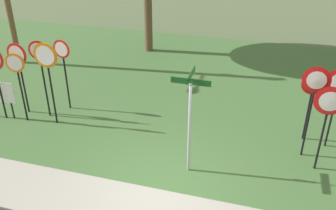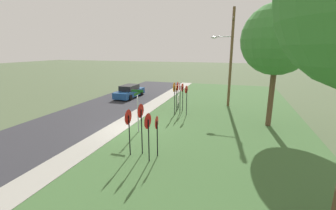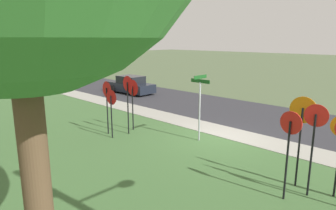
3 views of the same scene
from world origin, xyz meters
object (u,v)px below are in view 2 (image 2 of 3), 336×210
(yield_sign_far_left, at_px, (141,117))
(street_name_post, at_px, (138,107))
(stop_sign_near_right, at_px, (174,91))
(yield_sign_near_right, at_px, (148,126))
(stop_sign_far_center, at_px, (186,94))
(stop_sign_far_right, at_px, (178,89))
(yield_sign_near_left, at_px, (157,127))
(notice_board, at_px, (178,100))
(utility_pole, at_px, (230,55))
(yield_sign_far_right, at_px, (128,121))
(stop_sign_near_left, at_px, (180,92))
(parked_hatchback_near, at_px, (129,92))
(stop_sign_far_left, at_px, (182,91))
(stop_sign_center_tall, at_px, (176,93))
(oak_tree_left, at_px, (277,40))

(yield_sign_far_left, xyz_separation_m, street_name_post, (-2.88, -1.50, -0.31))
(stop_sign_near_right, distance_m, yield_sign_near_right, 8.20)
(stop_sign_far_center, relative_size, stop_sign_far_right, 0.99)
(yield_sign_near_left, height_order, notice_board, yield_sign_near_left)
(stop_sign_far_center, bearing_deg, stop_sign_near_right, -77.59)
(stop_sign_far_right, xyz_separation_m, utility_pole, (-2.56, 4.19, 2.97))
(utility_pole, height_order, notice_board, utility_pole)
(yield_sign_far_left, bearing_deg, utility_pole, 164.75)
(yield_sign_near_right, relative_size, yield_sign_far_right, 1.00)
(stop_sign_near_left, bearing_deg, yield_sign_far_left, -9.14)
(stop_sign_far_center, relative_size, parked_hatchback_near, 0.53)
(stop_sign_far_left, relative_size, yield_sign_near_right, 1.00)
(yield_sign_far_left, bearing_deg, stop_sign_center_tall, -174.79)
(stop_sign_center_tall, distance_m, utility_pole, 6.15)
(stop_sign_near_left, height_order, stop_sign_far_center, stop_sign_near_left)
(yield_sign_near_left, bearing_deg, stop_sign_far_left, -179.47)
(utility_pole, relative_size, oak_tree_left, 1.07)
(stop_sign_near_left, distance_m, yield_sign_near_left, 8.04)
(yield_sign_far_right, relative_size, parked_hatchback_near, 0.53)
(stop_sign_near_right, xyz_separation_m, yield_sign_near_left, (7.52, 1.23, -0.39))
(stop_sign_near_right, xyz_separation_m, utility_pole, (-4.32, 4.01, 2.81))
(stop_sign_near_left, bearing_deg, stop_sign_center_tall, -148.21)
(stop_sign_near_right, xyz_separation_m, stop_sign_far_left, (-1.29, 0.37, -0.20))
(stop_sign_far_center, distance_m, street_name_post, 5.13)
(parked_hatchback_near, bearing_deg, utility_pole, 86.10)
(stop_sign_far_right, relative_size, parked_hatchback_near, 0.54)
(stop_sign_center_tall, height_order, oak_tree_left, oak_tree_left)
(stop_sign_far_left, bearing_deg, stop_sign_far_right, -127.61)
(stop_sign_far_left, height_order, yield_sign_far_left, yield_sign_far_left)
(stop_sign_far_center, bearing_deg, yield_sign_near_right, 7.97)
(stop_sign_near_right, height_order, yield_sign_far_left, stop_sign_near_right)
(stop_sign_far_left, xyz_separation_m, stop_sign_center_tall, (0.28, -0.49, -0.12))
(yield_sign_near_right, bearing_deg, oak_tree_left, 143.97)
(stop_sign_near_right, bearing_deg, stop_sign_far_center, 93.13)
(stop_sign_far_right, bearing_deg, stop_sign_near_right, 2.18)
(yield_sign_far_left, relative_size, parked_hatchback_near, 0.58)
(stop_sign_far_left, bearing_deg, street_name_post, -11.54)
(stop_sign_center_tall, bearing_deg, street_name_post, -19.51)
(yield_sign_near_left, relative_size, notice_board, 1.70)
(stop_sign_center_tall, bearing_deg, stop_sign_far_left, 110.43)
(oak_tree_left, bearing_deg, stop_sign_center_tall, -103.09)
(notice_board, bearing_deg, yield_sign_near_right, -1.77)
(stop_sign_far_left, height_order, street_name_post, street_name_post)
(stop_sign_near_left, bearing_deg, stop_sign_far_center, 49.60)
(yield_sign_near_right, bearing_deg, yield_sign_far_right, -102.60)
(yield_sign_far_left, bearing_deg, stop_sign_far_left, -178.09)
(stop_sign_near_left, height_order, yield_sign_near_left, stop_sign_near_left)
(stop_sign_center_tall, height_order, yield_sign_near_left, stop_sign_center_tall)
(stop_sign_far_left, xyz_separation_m, yield_sign_far_left, (8.75, 0.00, 0.23))
(stop_sign_far_right, relative_size, yield_sign_far_left, 0.93)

